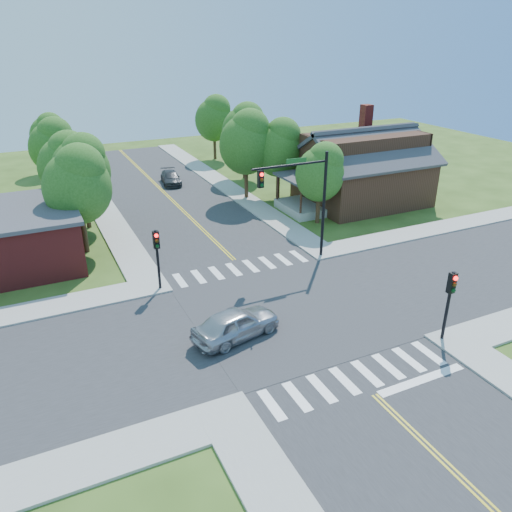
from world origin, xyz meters
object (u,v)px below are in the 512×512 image
signal_pole_se (450,293)px  car_dgrey (171,178)px  signal_mast_ne (302,191)px  car_silver (236,324)px  house_ne (362,166)px  signal_pole_nw (157,249)px

signal_pole_se → car_dgrey: signal_pole_se is taller
signal_mast_ne → car_silver: signal_mast_ne is taller
house_ne → car_silver: house_ne is taller
signal_mast_ne → signal_pole_nw: 9.76m
car_dgrey → signal_pole_se: bearing=-74.7°
signal_mast_ne → car_silver: size_ratio=1.47×
signal_pole_se → house_ne: (9.51, 19.86, 0.67)m
signal_pole_se → signal_pole_nw: same height
house_ne → car_dgrey: bearing=136.7°
car_dgrey → house_ne: bearing=-35.1°
signal_pole_nw → car_dgrey: (7.08, 21.48, -2.05)m
signal_mast_ne → house_ne: size_ratio=0.55×
signal_mast_ne → house_ne: (11.19, 8.65, -1.52)m
signal_pole_nw → car_dgrey: signal_pole_nw is taller
signal_pole_se → signal_pole_nw: size_ratio=1.00×
car_dgrey → signal_mast_ne: bearing=-75.4°
signal_mast_ne → signal_pole_nw: bearing=-179.9°
signal_pole_nw → house_ne: size_ratio=0.29×
signal_pole_se → house_ne: bearing=64.4°
signal_pole_se → car_silver: size_ratio=0.78×
signal_mast_ne → car_dgrey: signal_mast_ne is taller
house_ne → car_dgrey: size_ratio=2.96×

